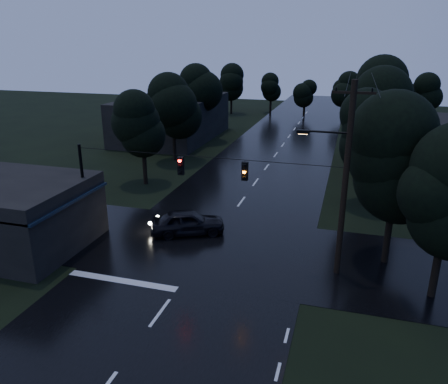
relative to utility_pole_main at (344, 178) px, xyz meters
The scene contains 16 objects.
main_road 21.06m from the utility_pole_main, 111.30° to the left, with size 12.00×120.00×0.02m, color black.
cross_street 9.14m from the utility_pole_main, behind, with size 60.00×9.00×0.02m, color black.
building_far_right 24.12m from the utility_pole_main, 74.01° to the left, with size 10.00×14.00×4.40m, color black.
building_far_left 36.15m from the utility_pole_main, 126.44° to the left, with size 10.00×16.00×5.00m, color black.
utility_pole_main is the anchor object (origin of this frame).
utility_pole_far 17.08m from the utility_pole_main, 87.00° to the left, with size 2.00×0.30×7.50m.
anchor_pole_left 15.08m from the utility_pole_main, behind, with size 0.18×0.18×6.00m, color black.
span_signals 6.85m from the utility_pole_main, behind, with size 15.00×0.37×1.12m.
tree_corner_near 3.35m from the utility_pole_main, 37.67° to the left, with size 4.48×4.48×9.44m.
tree_left_a 19.76m from the utility_pole_main, 146.16° to the left, with size 3.92×3.92×8.26m.
tree_left_b 25.50m from the utility_pole_main, 131.84° to the left, with size 4.20×4.20×8.85m.
tree_left_c 33.94m from the utility_pole_main, 121.27° to the left, with size 4.48×4.48×9.44m.
tree_right_a 11.12m from the utility_pole_main, 81.77° to the left, with size 4.20×4.20×8.85m.
tree_right_b 19.14m from the utility_pole_main, 83.42° to the left, with size 4.48×4.48×9.44m.
tree_right_c 29.16m from the utility_pole_main, 84.50° to the left, with size 4.76×4.76×10.03m.
car 10.57m from the utility_pole_main, 165.23° to the left, with size 1.87×4.65×1.58m, color black.
Camera 1 is at (7.53, -10.35, 11.69)m, focal length 35.00 mm.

